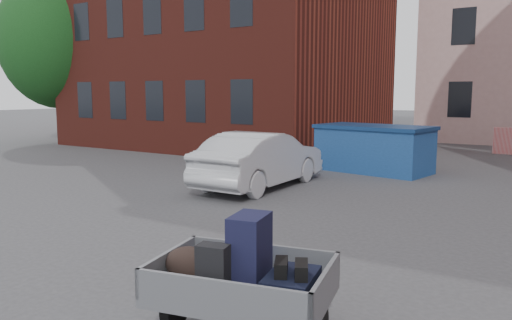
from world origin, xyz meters
The scene contains 6 objects.
ground centered at (0.00, 0.00, 0.00)m, with size 120.00×120.00×0.00m, color #38383A.
far_building centered at (-20.00, 22.00, 4.00)m, with size 6.00×6.00×8.00m, color maroon.
tree centered at (-16.00, 9.00, 5.17)m, with size 5.28×5.28×8.30m.
trailer centered at (1.99, -2.20, 0.61)m, with size 1.80×1.94×1.20m.
dumpster centered at (-0.47, 8.24, 0.69)m, with size 3.48×2.17×1.36m.
silver_car centered at (-1.97, 4.40, 0.68)m, with size 1.45×4.14×1.37m, color #B1B3B9.
Camera 1 is at (4.50, -5.86, 2.31)m, focal length 35.00 mm.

